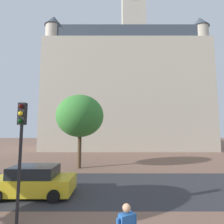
{
  "coord_description": "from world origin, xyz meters",
  "views": [
    {
      "loc": [
        0.25,
        -3.8,
        3.67
      ],
      "look_at": [
        0.19,
        10.55,
        5.14
      ],
      "focal_mm": 27.21,
      "sensor_mm": 36.0,
      "label": 1
    }
  ],
  "objects": [
    {
      "name": "ground_plane",
      "position": [
        0.0,
        10.0,
        0.0
      ],
      "size": [
        120.0,
        120.0,
        0.0
      ],
      "primitive_type": "plane",
      "color": "brown"
    },
    {
      "name": "street_asphalt_strip",
      "position": [
        0.0,
        7.53,
        0.0
      ],
      "size": [
        120.0,
        6.63,
        0.0
      ],
      "primitive_type": "cube",
      "color": "#2D2D33",
      "rests_on": "ground_plane"
    },
    {
      "name": "landmark_building",
      "position": [
        3.11,
        29.94,
        11.71
      ],
      "size": [
        30.05,
        12.29,
        38.49
      ],
      "color": "#B2A893",
      "rests_on": "ground_plane"
    },
    {
      "name": "car_yellow",
      "position": [
        -4.15,
        6.07,
        0.77
      ],
      "size": [
        4.4,
        2.11,
        1.61
      ],
      "color": "gold",
      "rests_on": "ground_plane"
    },
    {
      "name": "traffic_light_pole",
      "position": [
        -3.42,
        3.08,
        3.32
      ],
      "size": [
        0.28,
        0.34,
        4.75
      ],
      "color": "black",
      "rests_on": "ground_plane"
    },
    {
      "name": "tree_curb_far",
      "position": [
        -2.89,
        12.82,
        4.98
      ],
      "size": [
        4.6,
        4.6,
        7.07
      ],
      "color": "#4C3823",
      "rests_on": "ground_plane"
    }
  ]
}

